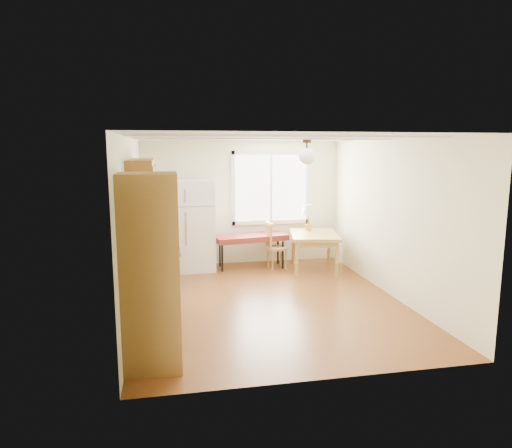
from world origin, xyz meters
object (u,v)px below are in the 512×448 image
object	(u,v)px
refrigerator	(194,225)
dining_table	(314,239)
chair	(273,243)
bench	(251,238)

from	to	relation	value
refrigerator	dining_table	bearing A→B (deg)	-15.53
chair	bench	bearing A→B (deg)	153.05
refrigerator	bench	world-z (taller)	refrigerator
bench	dining_table	distance (m)	1.24
refrigerator	bench	distance (m)	1.14
bench	refrigerator	bearing A→B (deg)	166.15
refrigerator	chair	size ratio (longest dim) A/B	1.93
bench	dining_table	world-z (taller)	dining_table
bench	chair	size ratio (longest dim) A/B	1.65
bench	chair	world-z (taller)	chair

